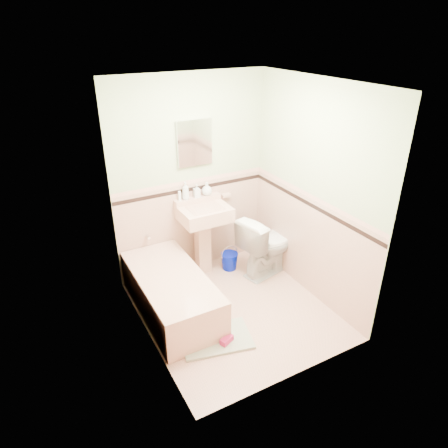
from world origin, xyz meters
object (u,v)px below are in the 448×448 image
bathtub (172,295)px  sink (205,241)px  soap_bottle_mid (197,191)px  bucket (229,261)px  shoe (227,340)px  soap_bottle_right (207,189)px  medicine_cabinet (195,143)px  soap_bottle_left (185,191)px  toilet (268,244)px

bathtub → sink: 0.90m
soap_bottle_mid → bucket: size_ratio=0.72×
sink → shoe: sink is taller
soap_bottle_mid → soap_bottle_right: soap_bottle_right is taller
bathtub → soap_bottle_mid: 1.31m
medicine_cabinet → soap_bottle_left: (-0.16, -0.03, -0.57)m
soap_bottle_left → bathtub: bearing=-126.4°
soap_bottle_mid → soap_bottle_right: size_ratio=0.99×
soap_bottle_right → medicine_cabinet: bearing=167.4°
toilet → medicine_cabinet: bearing=39.2°
soap_bottle_mid → bucket: bearing=-36.2°
medicine_cabinet → soap_bottle_right: bearing=-12.6°
sink → soap_bottle_mid: size_ratio=5.80×
sink → bucket: size_ratio=4.16×
sink → toilet: 0.82m
sink → shoe: 1.43m
medicine_cabinet → soap_bottle_right: (0.13, -0.03, -0.60)m
sink → soap_bottle_left: soap_bottle_left is taller
soap_bottle_right → soap_bottle_left: bearing=180.0°
soap_bottle_right → bucket: bearing=-51.5°
soap_bottle_left → shoe: (-0.24, -1.49, -1.07)m
shoe → soap_bottle_right: bearing=46.6°
bathtub → soap_bottle_left: size_ratio=6.71×
soap_bottle_left → shoe: size_ratio=1.48×
toilet → soap_bottle_mid: bearing=41.0°
soap_bottle_left → shoe: 1.85m
soap_bottle_left → soap_bottle_right: size_ratio=1.35×
sink → soap_bottle_mid: (-0.01, 0.18, 0.62)m
soap_bottle_right → shoe: bearing=-109.6°
bucket → shoe: 1.44m
medicine_cabinet → shoe: 2.27m
soap_bottle_mid → shoe: size_ratio=1.09×
medicine_cabinet → toilet: medicine_cabinet is taller
bucket → medicine_cabinet: bearing=140.1°
sink → toilet: sink is taller
shoe → sink: bearing=49.3°
soap_bottle_left → toilet: size_ratio=0.27×
soap_bottle_left → soap_bottle_mid: 0.15m
medicine_cabinet → toilet: 1.59m
medicine_cabinet → shoe: (-0.40, -1.52, -1.64)m
bathtub → toilet: 1.44m
soap_bottle_mid → shoe: (-0.39, -1.49, -1.04)m
bathtub → sink: bearing=37.9°
soap_bottle_mid → sink: bearing=-88.0°
medicine_cabinet → soap_bottle_right: 0.61m
toilet → bucket: (-0.41, 0.29, -0.30)m
toilet → shoe: bearing=116.9°
sink → soap_bottle_right: (0.13, 0.18, 0.63)m
bathtub → soap_bottle_mid: (0.67, 0.71, 0.88)m
medicine_cabinet → shoe: medicine_cabinet is taller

